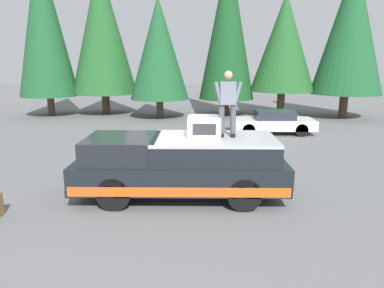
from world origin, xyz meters
TOP-DOWN VIEW (x-y plane):
  - ground_plane at (0.00, 0.00)m, footprint 90.00×90.00m
  - pickup_truck at (-0.23, -0.54)m, footprint 2.01×5.54m
  - compressor_unit at (-0.19, -1.15)m, footprint 0.65×0.84m
  - person_on_truck_bed at (-0.11, -1.75)m, footprint 0.29×0.72m
  - parked_car_white at (8.41, -4.75)m, footprint 1.64×4.10m
  - conifer_far_left at (13.52, -10.25)m, footprint 4.28×4.28m
  - conifer_left at (14.30, -6.46)m, footprint 4.09×4.09m
  - conifer_center_left at (14.60, -2.89)m, footprint 3.58×3.58m
  - conifer_center_right at (13.34, 1.40)m, footprint 3.66×3.66m
  - conifer_right at (15.03, 5.26)m, footprint 4.29×4.29m
  - conifer_far_right at (14.19, 8.70)m, footprint 3.68×3.68m

SIDE VIEW (x-z plane):
  - ground_plane at x=0.00m, z-range 0.00..0.00m
  - parked_car_white at x=8.41m, z-range 0.00..1.16m
  - pickup_truck at x=-0.23m, z-range 0.05..1.70m
  - compressor_unit at x=-0.19m, z-range 1.65..2.21m
  - person_on_truck_bed at x=-0.11m, z-range 1.71..3.40m
  - conifer_center_right at x=13.34m, z-range 0.60..7.94m
  - conifer_left at x=14.30m, z-range 0.80..8.50m
  - conifer_far_left at x=13.52m, z-range 0.75..10.29m
  - conifer_right at x=15.03m, z-range 0.69..10.44m
  - conifer_center_left at x=14.60m, z-range 0.54..10.98m
  - conifer_far_right at x=14.19m, z-range 0.64..11.24m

